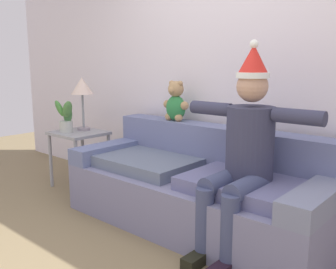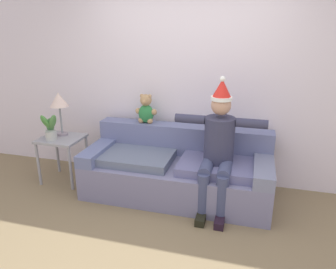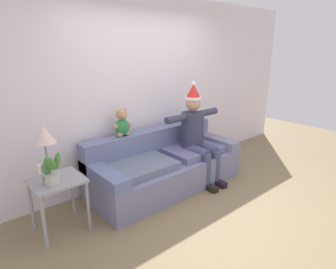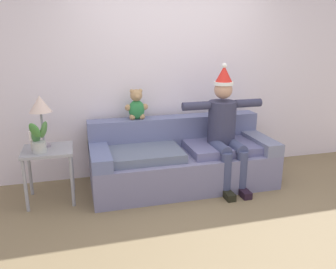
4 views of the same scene
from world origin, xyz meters
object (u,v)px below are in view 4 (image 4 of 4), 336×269
(teddy_bear, at_px, (137,106))
(candle_tall, at_px, (31,138))
(person_seated, at_px, (225,126))
(side_table, at_px, (48,158))
(couch, at_px, (181,160))
(table_lamp, at_px, (40,107))
(potted_plant, at_px, (39,138))

(teddy_bear, bearing_deg, candle_tall, -162.74)
(person_seated, relative_size, side_table, 2.45)
(couch, height_order, teddy_bear, teddy_bear)
(side_table, height_order, candle_tall, candle_tall)
(teddy_bear, height_order, candle_tall, teddy_bear)
(table_lamp, xyz_separation_m, potted_plant, (-0.03, -0.21, -0.30))
(person_seated, bearing_deg, potted_plant, -179.58)
(table_lamp, bearing_deg, person_seated, -5.27)
(couch, distance_m, potted_plant, 1.70)
(couch, bearing_deg, person_seated, -18.33)
(couch, xyz_separation_m, candle_tall, (-1.71, -0.09, 0.44))
(couch, height_order, table_lamp, table_lamp)
(teddy_bear, bearing_deg, potted_plant, -157.45)
(person_seated, distance_m, side_table, 2.07)
(couch, bearing_deg, teddy_bear, 150.03)
(candle_tall, bearing_deg, potted_plant, -47.54)
(person_seated, xyz_separation_m, potted_plant, (-2.12, -0.02, 0.02))
(person_seated, bearing_deg, side_table, 177.33)
(potted_plant, bearing_deg, table_lamp, 82.53)
(teddy_bear, distance_m, potted_plant, 1.24)
(side_table, bearing_deg, person_seated, -2.67)
(candle_tall, bearing_deg, person_seated, -1.98)
(potted_plant, bearing_deg, teddy_bear, 22.55)
(table_lamp, distance_m, candle_tall, 0.35)
(potted_plant, xyz_separation_m, candle_tall, (-0.08, 0.09, -0.02))
(person_seated, distance_m, candle_tall, 2.21)
(teddy_bear, distance_m, side_table, 1.21)
(person_seated, bearing_deg, couch, 161.67)
(couch, height_order, person_seated, person_seated)
(teddy_bear, bearing_deg, side_table, -161.45)
(table_lamp, height_order, candle_tall, table_lamp)
(couch, xyz_separation_m, table_lamp, (-1.60, 0.03, 0.75))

